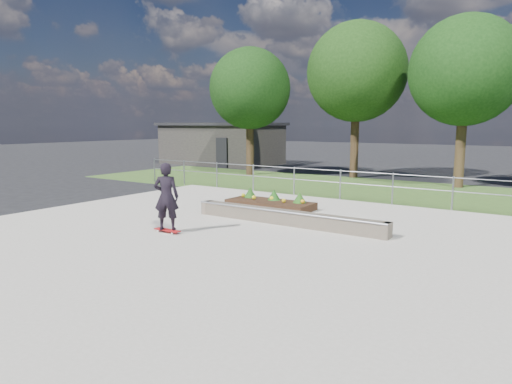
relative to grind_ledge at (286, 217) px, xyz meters
The scene contains 11 objects.
ground 2.61m from the grind_ledge, 101.72° to the right, with size 120.00×120.00×0.00m, color black.
grass_verge 8.48m from the grind_ledge, 93.57° to the left, with size 30.00×8.00×0.02m, color #345321.
concrete_slab 2.61m from the grind_ledge, 101.72° to the right, with size 15.00×15.00×0.06m, color #ACA598.
fence 5.01m from the grind_ledge, 96.07° to the left, with size 20.06×0.06×1.20m.
building 21.24m from the grind_ledge, 133.22° to the left, with size 8.40×5.40×3.00m.
tree_far_left 14.25m from the grind_ledge, 129.19° to the left, with size 4.55×4.55×7.15m.
tree_mid_left 13.89m from the grind_ledge, 103.66° to the left, with size 5.25×5.25×8.25m.
tree_mid_right 12.73m from the grind_ledge, 77.82° to the left, with size 4.90×4.90×7.70m.
grind_ledge is the anchor object (origin of this frame).
planter_bed 2.62m from the grind_ledge, 131.71° to the left, with size 3.00×1.20×0.61m.
skateboarder 3.43m from the grind_ledge, 128.72° to the right, with size 0.80×0.70×1.86m.
Camera 1 is at (6.95, -8.48, 2.90)m, focal length 32.00 mm.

